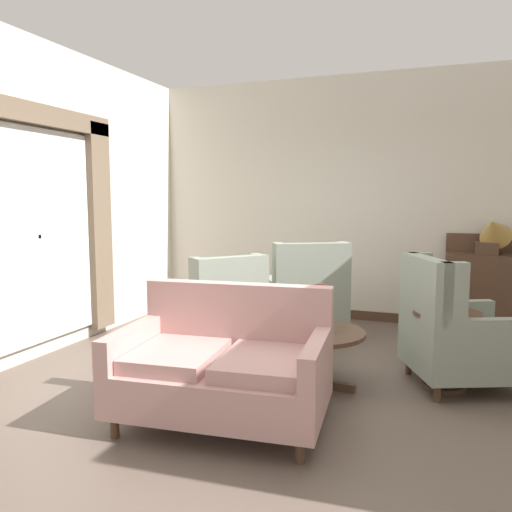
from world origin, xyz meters
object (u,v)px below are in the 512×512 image
armchair_near_window (453,334)px  gramophone (492,232)px  coffee_table (314,341)px  settee (224,367)px  armchair_far_left (222,309)px  side_table (446,342)px  sideboard (484,289)px  porcelain_vase (320,312)px  armchair_back_corner (307,298)px

armchair_near_window → gramophone: bearing=-36.3°
gramophone → armchair_near_window: bearing=-102.9°
coffee_table → settee: bearing=-116.8°
coffee_table → armchair_far_left: size_ratio=0.76×
side_table → sideboard: size_ratio=0.56×
gramophone → armchair_far_left: bearing=-151.5°
side_table → coffee_table: bearing=-161.4°
porcelain_vase → side_table: (0.99, 0.35, -0.25)m
coffee_table → side_table: 1.10m
settee → armchair_far_left: bearing=109.5°
armchair_far_left → side_table: bearing=119.4°
armchair_near_window → sideboard: (0.36, 1.90, 0.08)m
settee → porcelain_vase: bearing=55.7°
armchair_near_window → settee: bearing=106.4°
armchair_back_corner → armchair_near_window: bearing=118.1°
settee → armchair_back_corner: 2.31m
porcelain_vase → armchair_near_window: armchair_near_window is taller
sideboard → gramophone: bearing=-61.3°
armchair_near_window → sideboard: 1.94m
armchair_near_window → side_table: 0.10m
armchair_near_window → gramophone: 2.00m
armchair_near_window → sideboard: bearing=-34.2°
settee → side_table: size_ratio=2.32×
armchair_back_corner → side_table: armchair_back_corner is taller
armchair_far_left → gramophone: bearing=158.0°
coffee_table → porcelain_vase: porcelain_vase is taller
settee → sideboard: size_ratio=1.30×
settee → armchair_near_window: size_ratio=1.38×
settee → armchair_back_corner: (0.01, 2.31, 0.06)m
side_table → sideboard: (0.42, 1.96, 0.14)m
porcelain_vase → armchair_far_left: size_ratio=0.35×
armchair_far_left → settee: bearing=64.1°
gramophone → side_table: bearing=-104.3°
gramophone → sideboard: bearing=118.7°
armchair_back_corner → sideboard: size_ratio=0.95×
armchair_near_window → gramophone: gramophone is taller
armchair_far_left → sideboard: (2.66, 1.56, 0.11)m
armchair_near_window → armchair_back_corner: armchair_back_corner is taller
armchair_back_corner → gramophone: gramophone is taller
sideboard → gramophone: (0.05, -0.09, 0.67)m
sideboard → coffee_table: bearing=-122.5°
settee → gramophone: (1.96, 3.10, 0.81)m
porcelain_vase → settee: settee is taller
armchair_far_left → armchair_back_corner: (0.75, 0.69, 0.03)m
porcelain_vase → armchair_near_window: bearing=21.0°
porcelain_vase → armchair_near_window: size_ratio=0.36×
armchair_far_left → sideboard: 3.08m
porcelain_vase → sideboard: 2.71m
coffee_table → gramophone: (1.52, 2.22, 0.81)m
armchair_back_corner → coffee_table: bearing=78.6°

